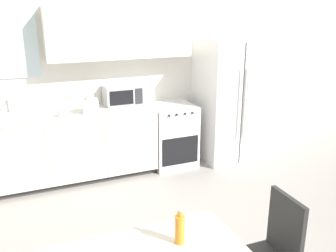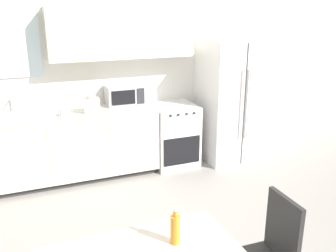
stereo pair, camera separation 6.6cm
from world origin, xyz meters
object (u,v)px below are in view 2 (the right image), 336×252
Objects in this scene: dining_chair_side at (272,248)px; drink_bottle at (175,229)px; microwave at (125,95)px; oven_range at (173,135)px; refrigerator at (230,100)px; coffee_mug at (64,113)px.

dining_chair_side is 0.82m from drink_bottle.
drink_bottle is at bearing -99.65° from microwave.
microwave is at bearing 80.35° from drink_bottle.
oven_range is 0.99m from refrigerator.
drink_bottle is (-0.75, 0.02, 0.33)m from dining_chair_side.
dining_chair_side is at bearing -67.68° from coffee_mug.
coffee_mug reaches higher than drink_bottle.
coffee_mug is at bearing 97.42° from drink_bottle.
coffee_mug is 2.67m from drink_bottle.
oven_range is at bearing 6.41° from coffee_mug.
microwave is 1.98× the size of drink_bottle.
dining_chair_side is at bearing -85.22° from microwave.
dining_chair_side is at bearing -98.23° from oven_range.
refrigerator is 3.43m from drink_bottle.
dining_chair_side is (1.09, -2.67, -0.44)m from coffee_mug.
dining_chair_side is at bearing -1.59° from drink_bottle.
microwave is at bearing 6.57° from dining_chair_side.
drink_bottle is (0.34, -2.65, -0.10)m from coffee_mug.
microwave is at bearing 19.70° from coffee_mug.
coffee_mug is 2.91m from dining_chair_side.
drink_bottle reaches higher than dining_chair_side.
dining_chair_side reaches higher than oven_range.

